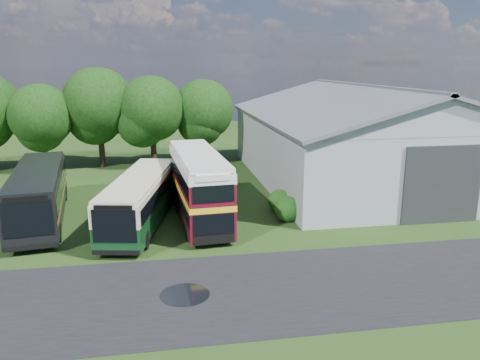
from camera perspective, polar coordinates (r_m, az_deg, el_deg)
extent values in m
plane|color=#1B3711|center=(24.08, -3.51, -10.25)|extent=(120.00, 120.00, 0.00)
cube|color=black|center=(21.92, 5.40, -12.86)|extent=(60.00, 8.00, 0.02)
cylinder|color=black|center=(21.29, -6.74, -13.75)|extent=(2.20, 2.20, 0.01)
cube|color=gray|center=(42.20, 14.64, 3.82)|extent=(18.00, 24.00, 5.50)
cube|color=#2D3033|center=(31.87, 23.43, -0.56)|extent=(5.20, 0.18, 5.00)
cylinder|color=black|center=(47.34, -22.67, 2.76)|extent=(0.56, 0.56, 3.06)
sphere|color=black|center=(46.83, -23.10, 7.25)|extent=(5.78, 5.78, 5.78)
cylinder|color=black|center=(47.68, -16.50, 3.67)|extent=(0.56, 0.56, 3.60)
sphere|color=black|center=(47.14, -16.87, 8.94)|extent=(6.80, 6.80, 6.80)
cylinder|color=black|center=(46.38, -10.48, 3.56)|extent=(0.56, 0.56, 3.31)
sphere|color=black|center=(45.84, -10.70, 8.54)|extent=(6.26, 6.26, 6.26)
cylinder|color=black|center=(47.37, -4.40, 3.88)|extent=(0.56, 0.56, 3.17)
sphere|color=black|center=(46.85, -4.49, 8.55)|extent=(5.98, 5.98, 5.98)
sphere|color=#194714|center=(30.57, 5.76, -4.92)|extent=(1.70, 1.70, 1.70)
sphere|color=#194714|center=(32.40, 4.83, -3.80)|extent=(1.60, 1.60, 1.60)
cube|color=#0E3516|center=(29.81, -12.06, -2.20)|extent=(4.77, 11.63, 2.82)
cube|color=#4F0B18|center=(30.01, -5.09, -0.51)|extent=(3.40, 10.54, 4.15)
cube|color=black|center=(32.58, -23.32, -1.39)|extent=(4.58, 12.63, 3.07)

